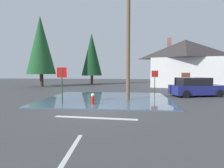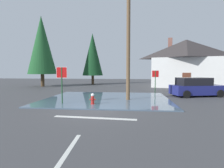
{
  "view_description": "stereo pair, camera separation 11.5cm",
  "coord_description": "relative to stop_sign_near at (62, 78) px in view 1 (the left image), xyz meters",
  "views": [
    {
      "loc": [
        1.98,
        -10.61,
        2.25
      ],
      "look_at": [
        0.68,
        2.89,
        1.27
      ],
      "focal_mm": 29.65,
      "sensor_mm": 36.0,
      "label": 1
    },
    {
      "loc": [
        2.1,
        -10.6,
        2.25
      ],
      "look_at": [
        0.68,
        2.89,
        1.27
      ],
      "focal_mm": 29.65,
      "sensor_mm": 36.0,
      "label": 2
    }
  ],
  "objects": [
    {
      "name": "fire_hydrant",
      "position": [
        2.07,
        -0.04,
        -1.4
      ],
      "size": [
        0.39,
        0.34,
        0.78
      ],
      "color": "#AD231E",
      "rests_on": "ground"
    },
    {
      "name": "pine_tree_mid_left",
      "position": [
        -1.74,
        18.05,
        3.1
      ],
      "size": [
        3.32,
        3.32,
        8.3
      ],
      "color": "#4C3823",
      "rests_on": "ground"
    },
    {
      "name": "house",
      "position": [
        12.14,
        15.14,
        1.63
      ],
      "size": [
        10.67,
        8.39,
        7.09
      ],
      "color": "silver",
      "rests_on": "ground"
    },
    {
      "name": "ground_plane",
      "position": [
        2.48,
        -1.19,
        -1.83
      ],
      "size": [
        80.0,
        80.0,
        0.1
      ],
      "primitive_type": "cube",
      "color": "#424244"
    },
    {
      "name": "stop_sign_far",
      "position": [
        7.05,
        7.73,
        -0.16
      ],
      "size": [
        0.7,
        0.08,
        2.28
      ],
      "color": "#1E4C28",
      "rests_on": "ground"
    },
    {
      "name": "parked_car",
      "position": [
        10.26,
        5.08,
        -1.0
      ],
      "size": [
        4.79,
        2.88,
        1.65
      ],
      "color": "navy",
      "rests_on": "ground"
    },
    {
      "name": "pine_tree_tall_left",
      "position": [
        -8.05,
        13.4,
        4.07
      ],
      "size": [
        3.98,
        3.98,
        9.94
      ],
      "color": "#4C3823",
      "rests_on": "ground"
    },
    {
      "name": "flood_puddle",
      "position": [
        2.67,
        2.57,
        -1.75
      ],
      "size": [
        9.56,
        8.22,
        0.07
      ],
      "primitive_type": "cube",
      "color": "#4C6075",
      "rests_on": "ground"
    },
    {
      "name": "stop_sign_near",
      "position": [
        0.0,
        0.0,
        0.0
      ],
      "size": [
        0.72,
        0.08,
        2.5
      ],
      "color": "#1E4C28",
      "rests_on": "ground"
    },
    {
      "name": "utility_pole",
      "position": [
        4.33,
        2.13,
        2.66
      ],
      "size": [
        1.6,
        0.28,
        8.54
      ],
      "color": "brown",
      "rests_on": "ground"
    },
    {
      "name": "lane_stop_bar",
      "position": [
        2.84,
        -3.25,
        -1.78
      ],
      "size": [
        4.05,
        0.58,
        0.01
      ],
      "primitive_type": "cube",
      "rotation": [
        0.0,
        0.0,
        -0.07
      ],
      "color": "silver",
      "rests_on": "ground"
    },
    {
      "name": "lane_center_stripe",
      "position": [
        2.84,
        -7.03,
        -1.78
      ],
      "size": [
        0.28,
        2.82,
        0.01
      ],
      "primitive_type": "cube",
      "rotation": [
        0.0,
        0.0,
        1.62
      ],
      "color": "silver",
      "rests_on": "ground"
    }
  ]
}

